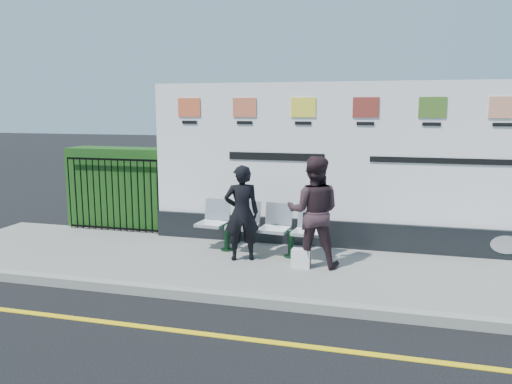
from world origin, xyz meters
TOP-DOWN VIEW (x-y plane):
  - ground at (0.00, 0.00)m, footprint 80.00×80.00m
  - pavement at (0.00, 2.50)m, footprint 14.00×3.00m
  - kerb at (0.00, 1.00)m, footprint 14.00×0.18m
  - yellow_line at (0.00, 0.00)m, footprint 14.00×0.10m
  - billboard at (0.50, 3.85)m, footprint 8.00×0.30m
  - hedge at (-4.58, 4.30)m, footprint 2.35×0.70m
  - railing at (-4.58, 3.85)m, footprint 2.05×0.06m
  - bench at (-1.24, 3.02)m, footprint 2.33×0.80m
  - woman_left at (-1.42, 2.60)m, footprint 0.69×0.58m
  - woman_right at (-0.21, 2.57)m, footprint 0.92×0.74m
  - handbag_brown at (-1.54, 3.04)m, footprint 0.25×0.11m
  - carrier_bag_white at (-0.38, 2.44)m, footprint 0.30×0.18m

SIDE VIEW (x-z plane):
  - ground at x=0.00m, z-range 0.00..0.00m
  - yellow_line at x=0.00m, z-range 0.00..0.01m
  - pavement at x=0.00m, z-range 0.00..0.12m
  - kerb at x=0.00m, z-range 0.00..0.14m
  - carrier_bag_white at x=-0.38m, z-range 0.12..0.42m
  - bench at x=-1.24m, z-range 0.12..0.61m
  - handbag_brown at x=-1.54m, z-range 0.61..0.80m
  - railing at x=-4.58m, z-range 0.12..1.66m
  - woman_left at x=-1.42m, z-range 0.12..1.74m
  - hedge at x=-4.58m, z-range 0.12..1.82m
  - woman_right at x=-0.21m, z-range 0.12..1.91m
  - billboard at x=0.50m, z-range -0.08..2.92m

